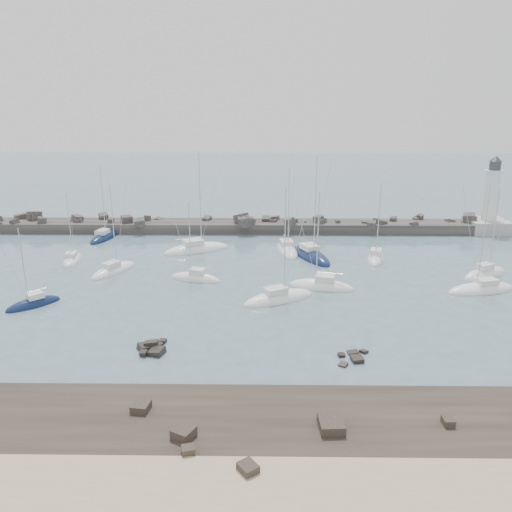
{
  "coord_description": "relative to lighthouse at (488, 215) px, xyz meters",
  "views": [
    {
      "loc": [
        5.52,
        -52.29,
        22.4
      ],
      "look_at": [
        4.66,
        12.0,
        2.98
      ],
      "focal_mm": 35.0,
      "sensor_mm": 36.0,
      "label": 1
    }
  ],
  "objects": [
    {
      "name": "lighthouse",
      "position": [
        0.0,
        0.0,
        0.0
      ],
      "size": [
        7.0,
        7.0,
        14.6
      ],
      "color": "#9D9D98",
      "rests_on": "ground"
    },
    {
      "name": "sailboat_1",
      "position": [
        -70.09,
        -19.06,
        -2.96
      ],
      "size": [
        2.95,
        7.2,
        11.13
      ],
      "color": "white",
      "rests_on": "ground"
    },
    {
      "name": "sailboat_3",
      "position": [
        -62.42,
        -24.08,
        -2.96
      ],
      "size": [
        5.98,
        8.62,
        13.15
      ],
      "color": "white",
      "rests_on": "ground"
    },
    {
      "name": "breakwater",
      "position": [
        -54.7,
        -0.02,
        -2.77
      ],
      "size": [
        115.0,
        7.47,
        5.14
      ],
      "color": "#312E2B",
      "rests_on": "ground"
    },
    {
      "name": "ground",
      "position": [
        -47.0,
        -38.0,
        -3.09
      ],
      "size": [
        400.0,
        400.0,
        0.0
      ],
      "primitive_type": "plane",
      "color": "slate",
      "rests_on": "ground"
    },
    {
      "name": "sailboat_12",
      "position": [
        -10.89,
        -25.1,
        -2.93
      ],
      "size": [
        8.19,
        6.26,
        12.99
      ],
      "color": "white",
      "rests_on": "ground"
    },
    {
      "name": "sailboat_6",
      "position": [
        -37.57,
        -13.73,
        -2.94
      ],
      "size": [
        4.35,
        9.66,
        14.76
      ],
      "color": "white",
      "rests_on": "ground"
    },
    {
      "name": "sailboat_4",
      "position": [
        -52.09,
        -13.44,
        -2.94
      ],
      "size": [
        11.22,
        7.99,
        17.1
      ],
      "color": "white",
      "rests_on": "ground"
    },
    {
      "name": "sailboat_2",
      "position": [
        -68.2,
        -36.58,
        -2.95
      ],
      "size": [
        5.88,
        5.84,
        10.27
      ],
      "color": "#101E43",
      "rests_on": "ground"
    },
    {
      "name": "sailboat_13",
      "position": [
        -69.29,
        -6.02,
        -2.94
      ],
      "size": [
        4.21,
        8.9,
        13.62
      ],
      "color": "#101E43",
      "rests_on": "ground"
    },
    {
      "name": "sailboat_10",
      "position": [
        -24.25,
        -17.67,
        -2.94
      ],
      "size": [
        4.41,
        8.14,
        12.51
      ],
      "color": "white",
      "rests_on": "ground"
    },
    {
      "name": "rock_cluster_near",
      "position": [
        -51.95,
        -47.54,
        -3.02
      ],
      "size": [
        3.18,
        3.63,
        1.56
      ],
      "color": "black",
      "rests_on": "ground"
    },
    {
      "name": "sailboat_8",
      "position": [
        -34.01,
        -16.76,
        -2.94
      ],
      "size": [
        7.06,
        11.14,
        16.8
      ],
      "color": "#101E43",
      "rests_on": "ground"
    },
    {
      "name": "sailboat_5",
      "position": [
        -50.45,
        -27.3,
        -2.95
      ],
      "size": [
        7.39,
        4.06,
        11.38
      ],
      "color": "white",
      "rests_on": "ground"
    },
    {
      "name": "sailboat_11",
      "position": [
        -13.81,
        -31.04,
        -2.96
      ],
      "size": [
        9.71,
        5.03,
        14.57
      ],
      "color": "white",
      "rests_on": "ground"
    },
    {
      "name": "rock_shelf",
      "position": [
        -46.92,
        -60.0,
        -3.08
      ],
      "size": [
        140.0,
        12.0,
        1.64
      ],
      "color": "black",
      "rests_on": "ground"
    },
    {
      "name": "rock_cluster_far",
      "position": [
        -32.98,
        -48.76,
        -3.13
      ],
      "size": [
        3.31,
        3.5,
        0.93
      ],
      "color": "black",
      "rests_on": "ground"
    },
    {
      "name": "sailboat_9",
      "position": [
        -33.9,
        -30.18,
        -2.94
      ],
      "size": [
        8.79,
        4.57,
        13.44
      ],
      "color": "white",
      "rests_on": "ground"
    },
    {
      "name": "sailboat_7",
      "position": [
        -39.53,
        -34.44,
        -2.95
      ],
      "size": [
        9.55,
        6.88,
        14.63
      ],
      "color": "white",
      "rests_on": "ground"
    }
  ]
}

